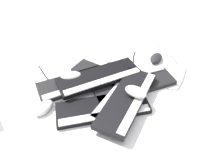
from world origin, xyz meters
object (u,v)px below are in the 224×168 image
(mouse_1, at_px, (156,58))
(mouse_3, at_px, (136,92))
(keyboard_0, at_px, (79,82))
(keyboard_5, at_px, (127,99))
(keyboard_6, at_px, (99,77))
(keyboard_3, at_px, (134,84))
(keyboard_4, at_px, (111,76))
(mouse_2, at_px, (43,108))
(keyboard_1, at_px, (103,108))
(mouse_0, at_px, (71,76))
(keyboard_2, at_px, (125,95))

(mouse_1, xyz_separation_m, mouse_3, (0.07, 0.38, 0.06))
(keyboard_0, height_order, keyboard_5, keyboard_5)
(keyboard_6, bearing_deg, keyboard_3, -172.79)
(keyboard_5, relative_size, keyboard_6, 1.06)
(keyboard_4, xyz_separation_m, keyboard_6, (0.05, 0.06, 0.03))
(keyboard_0, bearing_deg, keyboard_4, -150.41)
(keyboard_4, xyz_separation_m, mouse_2, (0.25, 0.31, 0.01))
(keyboard_1, height_order, keyboard_4, same)
(keyboard_1, distance_m, mouse_3, 0.17)
(keyboard_4, bearing_deg, keyboard_0, 29.59)
(keyboard_4, distance_m, mouse_1, 0.32)
(keyboard_0, height_order, keyboard_4, same)
(keyboard_3, bearing_deg, mouse_0, 9.75)
(keyboard_3, bearing_deg, keyboard_6, 7.21)
(mouse_3, bearing_deg, mouse_1, 100.31)
(keyboard_3, bearing_deg, mouse_1, -110.44)
(keyboard_1, relative_size, keyboard_4, 0.99)
(mouse_1, distance_m, mouse_3, 0.39)
(keyboard_5, height_order, mouse_1, keyboard_5)
(keyboard_4, relative_size, mouse_3, 4.23)
(mouse_1, bearing_deg, keyboard_3, -8.09)
(mouse_0, bearing_deg, keyboard_6, -12.81)
(keyboard_4, relative_size, mouse_2, 4.23)
(keyboard_2, distance_m, mouse_3, 0.09)
(keyboard_2, bearing_deg, mouse_2, 26.57)
(keyboard_3, height_order, mouse_0, mouse_0)
(mouse_2, bearing_deg, mouse_1, -24.85)
(keyboard_2, bearing_deg, keyboard_4, -50.33)
(keyboard_0, relative_size, keyboard_1, 0.95)
(keyboard_3, height_order, keyboard_5, keyboard_5)
(keyboard_5, height_order, mouse_2, keyboard_5)
(keyboard_2, height_order, mouse_1, mouse_1)
(mouse_3, bearing_deg, keyboard_2, 171.24)
(keyboard_0, relative_size, mouse_2, 3.96)
(keyboard_2, bearing_deg, keyboard_5, 111.80)
(keyboard_3, relative_size, keyboard_6, 1.03)
(keyboard_2, bearing_deg, keyboard_3, -106.68)
(keyboard_0, relative_size, keyboard_6, 1.00)
(keyboard_4, bearing_deg, keyboard_5, 125.23)
(keyboard_1, height_order, keyboard_6, keyboard_6)
(mouse_0, bearing_deg, mouse_3, -36.70)
(keyboard_6, bearing_deg, keyboard_1, 110.92)
(keyboard_1, height_order, keyboard_3, same)
(keyboard_2, bearing_deg, mouse_0, -7.33)
(keyboard_0, relative_size, keyboard_5, 0.94)
(keyboard_5, height_order, keyboard_6, same)
(keyboard_3, distance_m, mouse_3, 0.14)
(keyboard_4, xyz_separation_m, mouse_1, (-0.23, -0.22, 0.01))
(keyboard_0, distance_m, keyboard_3, 0.29)
(keyboard_0, distance_m, mouse_3, 0.33)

